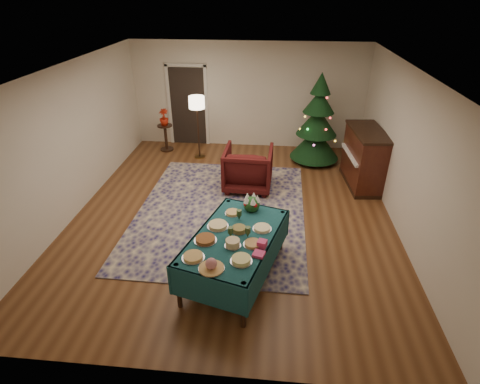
# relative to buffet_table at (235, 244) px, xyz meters

# --- Properties ---
(room_shell) EXTENTS (7.00, 7.00, 7.00)m
(room_shell) POSITION_rel_buffet_table_xyz_m (-0.23, 1.81, 0.75)
(room_shell) COLOR #593319
(room_shell) RESTS_ON ground
(doorway) EXTENTS (1.08, 0.04, 2.16)m
(doorway) POSITION_rel_buffet_table_xyz_m (-1.83, 5.30, 0.50)
(doorway) COLOR black
(doorway) RESTS_ON ground
(rug) EXTENTS (3.27, 4.25, 0.02)m
(rug) POSITION_rel_buffet_table_xyz_m (-0.47, 1.80, -0.59)
(rug) COLOR #18144B
(rug) RESTS_ON ground
(buffet_table) EXTENTS (1.60, 2.14, 0.74)m
(buffet_table) POSITION_rel_buffet_table_xyz_m (0.00, 0.00, 0.00)
(buffet_table) COLOR black
(buffet_table) RESTS_ON ground
(platter_0) EXTENTS (0.31, 0.31, 0.05)m
(platter_0) POSITION_rel_buffet_table_xyz_m (-0.49, -0.55, 0.17)
(platter_0) COLOR silver
(platter_0) RESTS_ON buffet_table
(platter_1) EXTENTS (0.34, 0.34, 0.16)m
(platter_1) POSITION_rel_buffet_table_xyz_m (-0.22, -0.74, 0.21)
(platter_1) COLOR silver
(platter_1) RESTS_ON buffet_table
(platter_2) EXTENTS (0.29, 0.29, 0.06)m
(platter_2) POSITION_rel_buffet_table_xyz_m (0.14, -0.56, 0.18)
(platter_2) COLOR silver
(platter_2) RESTS_ON buffet_table
(platter_3) EXTENTS (0.32, 0.32, 0.05)m
(platter_3) POSITION_rel_buffet_table_xyz_m (-0.40, -0.16, 0.17)
(platter_3) COLOR silver
(platter_3) RESTS_ON buffet_table
(platter_4) EXTENTS (0.23, 0.23, 0.10)m
(platter_4) POSITION_rel_buffet_table_xyz_m (-0.00, -0.25, 0.20)
(platter_4) COLOR silver
(platter_4) RESTS_ON buffet_table
(platter_5) EXTENTS (0.27, 0.27, 0.04)m
(platter_5) POSITION_rel_buffet_table_xyz_m (0.27, -0.19, 0.17)
(platter_5) COLOR silver
(platter_5) RESTS_ON buffet_table
(platter_6) EXTENTS (0.32, 0.32, 0.05)m
(platter_6) POSITION_rel_buffet_table_xyz_m (-0.27, 0.20, 0.17)
(platter_6) COLOR silver
(platter_6) RESTS_ON buffet_table
(platter_7) EXTENTS (0.24, 0.24, 0.07)m
(platter_7) POSITION_rel_buffet_table_xyz_m (0.05, 0.11, 0.18)
(platter_7) COLOR silver
(platter_7) RESTS_ON buffet_table
(platter_8) EXTENTS (0.28, 0.28, 0.04)m
(platter_8) POSITION_rel_buffet_table_xyz_m (0.38, 0.20, 0.17)
(platter_8) COLOR silver
(platter_8) RESTS_ON buffet_table
(platter_9) EXTENTS (0.25, 0.25, 0.04)m
(platter_9) POSITION_rel_buffet_table_xyz_m (-0.10, 0.57, 0.17)
(platter_9) COLOR silver
(platter_9) RESTS_ON buffet_table
(goblet_0) EXTENTS (0.08, 0.08, 0.17)m
(goblet_0) POSITION_rel_buffet_table_xyz_m (0.02, 0.41, 0.24)
(goblet_0) COLOR #2D471E
(goblet_0) RESTS_ON buffet_table
(goblet_1) EXTENTS (0.08, 0.08, 0.17)m
(goblet_1) POSITION_rel_buffet_table_xyz_m (0.19, -0.03, 0.24)
(goblet_1) COLOR #2D471E
(goblet_1) RESTS_ON buffet_table
(goblet_2) EXTENTS (0.08, 0.08, 0.17)m
(goblet_2) POSITION_rel_buffet_table_xyz_m (-0.05, -0.06, 0.24)
(goblet_2) COLOR #2D471E
(goblet_2) RESTS_ON buffet_table
(napkin_stack) EXTENTS (0.18, 0.18, 0.04)m
(napkin_stack) POSITION_rel_buffet_table_xyz_m (0.37, -0.41, 0.17)
(napkin_stack) COLOR #D83C75
(napkin_stack) RESTS_ON buffet_table
(gift_box) EXTENTS (0.15, 0.15, 0.10)m
(gift_box) POSITION_rel_buffet_table_xyz_m (0.40, -0.22, 0.20)
(gift_box) COLOR #E53F78
(gift_box) RESTS_ON buffet_table
(centerpiece) EXTENTS (0.27, 0.27, 0.31)m
(centerpiece) POSITION_rel_buffet_table_xyz_m (0.19, 0.72, 0.28)
(centerpiece) COLOR #1E4C1E
(centerpiece) RESTS_ON buffet_table
(armchair) EXTENTS (1.03, 0.96, 1.02)m
(armchair) POSITION_rel_buffet_table_xyz_m (-0.02, 2.82, -0.09)
(armchair) COLOR #400E0D
(armchair) RESTS_ON ground
(floor_lamp) EXTENTS (0.38, 0.38, 1.56)m
(floor_lamp) POSITION_rel_buffet_table_xyz_m (-1.38, 4.35, 0.73)
(floor_lamp) COLOR #A57F3F
(floor_lamp) RESTS_ON ground
(side_table) EXTENTS (0.39, 0.39, 0.69)m
(side_table) POSITION_rel_buffet_table_xyz_m (-2.35, 4.74, -0.26)
(side_table) COLOR black
(side_table) RESTS_ON ground
(potted_plant) EXTENTS (0.24, 0.42, 0.24)m
(potted_plant) POSITION_rel_buffet_table_xyz_m (-2.35, 4.74, 0.22)
(potted_plant) COLOR #B6210D
(potted_plant) RESTS_ON side_table
(christmas_tree) EXTENTS (1.55, 1.55, 2.17)m
(christmas_tree) POSITION_rel_buffet_table_xyz_m (1.51, 4.40, 0.38)
(christmas_tree) COLOR black
(christmas_tree) RESTS_ON ground
(piano) EXTENTS (0.79, 1.49, 1.24)m
(piano) POSITION_rel_buffet_table_xyz_m (2.45, 3.25, 0.01)
(piano) COLOR black
(piano) RESTS_ON ground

